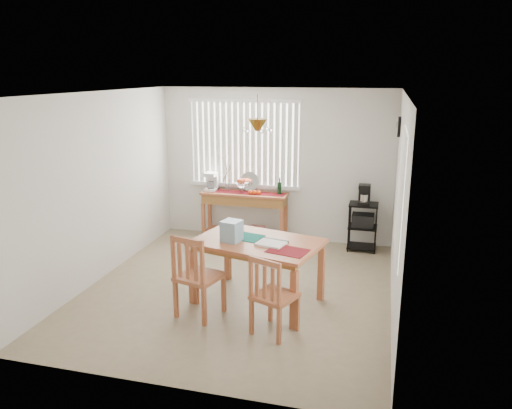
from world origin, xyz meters
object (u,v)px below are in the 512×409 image
(wire_cart, at_px, (363,222))
(cart_items, at_px, (364,195))
(chair_left, at_px, (197,277))
(chair_right, at_px, (273,296))
(sideboard, at_px, (245,205))
(dining_table, at_px, (257,248))

(wire_cart, bearing_deg, cart_items, 90.00)
(wire_cart, relative_size, chair_left, 0.76)
(chair_left, height_order, chair_right, chair_left)
(sideboard, distance_m, cart_items, 2.03)
(sideboard, height_order, dining_table, sideboard)
(wire_cart, relative_size, chair_right, 0.84)
(cart_items, height_order, chair_right, cart_items)
(chair_left, bearing_deg, cart_items, 58.25)
(sideboard, xyz_separation_m, cart_items, (2.01, -0.01, 0.31))
(cart_items, distance_m, chair_left, 3.40)
(dining_table, distance_m, chair_right, 0.89)
(chair_right, bearing_deg, dining_table, 116.04)
(chair_right, bearing_deg, chair_left, 168.87)
(cart_items, bearing_deg, chair_left, -121.75)
(sideboard, bearing_deg, cart_items, -0.40)
(sideboard, bearing_deg, chair_right, -68.77)
(wire_cart, bearing_deg, chair_left, -121.83)
(cart_items, distance_m, dining_table, 2.59)
(chair_left, bearing_deg, sideboard, 94.63)
(dining_table, relative_size, chair_left, 1.65)
(wire_cart, relative_size, dining_table, 0.46)
(wire_cart, distance_m, chair_left, 3.37)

